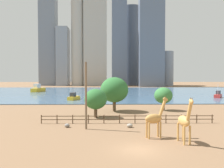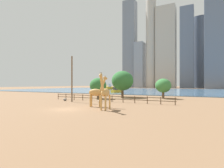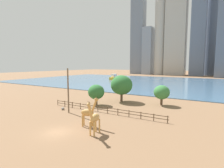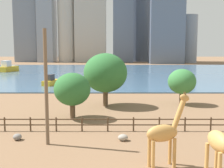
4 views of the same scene
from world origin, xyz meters
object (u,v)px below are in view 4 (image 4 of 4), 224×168
Objects in this scene: utility_pole at (46,88)px; tree_left_large at (72,89)px; giraffe_tall at (221,142)px; boat_ferry at (8,68)px; giraffe_companion at (165,133)px; boulder_by_pole at (123,137)px; tree_center_broad at (182,82)px; tree_right_tall at (106,73)px; boulder_near_fence at (17,137)px; boat_tug at (51,81)px.

tree_left_large is (0.78, 8.49, -1.34)m from utility_pole.
giraffe_tall reaches higher than boat_ferry.
giraffe_companion is 5.86× the size of boulder_by_pole.
boulder_by_pole is 17.66m from tree_center_broad.
utility_pole is at bearing -95.28° from tree_left_large.
tree_right_tall is (-10.26, -0.97, 1.25)m from tree_center_broad.
boat_ferry is (-35.24, 70.10, 1.18)m from boulder_by_pole.
boat_tug reaches higher than boulder_near_fence.
utility_pole is 76.86m from boat_ferry.
boat_ferry is (-40.33, 77.36, -0.90)m from giraffe_tall.
giraffe_companion is 0.55× the size of boat_ferry.
boat_tug is at bearing 101.68° from utility_pole.
giraffe_companion is at bearing -106.69° from tree_center_broad.
utility_pole is 5.15m from boulder_near_fence.
boulder_by_pole is 0.17× the size of tree_center_broad.
utility_pole reaches higher than boat_tug.
boat_ferry is (-30.08, 62.50, -1.71)m from tree_left_large.
tree_center_broad is 0.70× the size of tree_right_tall.
boulder_by_pole is 0.09× the size of boat_ferry.
giraffe_tall is 1.02× the size of tree_left_large.
giraffe_companion is (-2.68, 2.13, -0.11)m from giraffe_tall.
utility_pole is at bearing -131.90° from tree_center_broad.
tree_right_tall is at bearing -174.59° from tree_center_broad.
tree_right_tall reaches higher than tree_left_large.
giraffe_tall is 18.07m from tree_left_large.
boat_ferry is 41.74m from boat_tug.
boulder_by_pole is 0.17× the size of tree_left_large.
tree_right_tall is (-6.84, 21.50, 2.03)m from giraffe_tall.
boat_ferry is (-33.49, 55.86, -2.92)m from tree_right_tall.
utility_pole is 10.98× the size of boulder_by_pole.
boulder_near_fence is 0.13× the size of boat_tug.
tree_right_tall is at bearing 97.02° from boulder_by_pole.
boulder_near_fence is 74.81m from boat_ferry.
tree_right_tall is at bearing 74.50° from utility_pole.
boulder_by_pole is at bearing -55.78° from tree_left_large.
utility_pole reaches higher than tree_right_tall.
boulder_by_pole is 0.15× the size of boat_tug.
tree_right_tall is 0.79× the size of boat_ferry.
giraffe_companion is at bearing -64.91° from boulder_by_pole.
giraffe_tall is 0.58× the size of boat_ferry.
giraffe_companion is 0.99× the size of tree_center_broad.
giraffe_tall is 6.15× the size of boulder_by_pole.
boulder_near_fence is at bearing -124.58° from giraffe_tall.
utility_pole is (-11.04, 6.37, 2.15)m from giraffe_tall.
tree_right_tall is 65.19m from boat_ferry.
giraffe_companion is 9.63m from utility_pole.
giraffe_companion is 0.97× the size of tree_left_large.
utility_pole is 1.82× the size of tree_left_large.
giraffe_tall is 22.66m from tree_right_tall.
giraffe_tall is at bearing -141.41° from boat_ferry.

